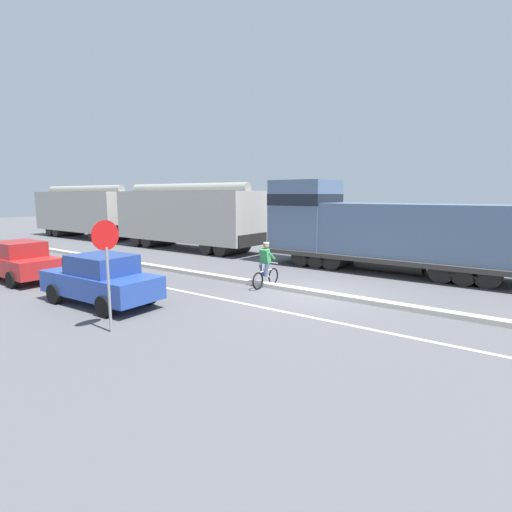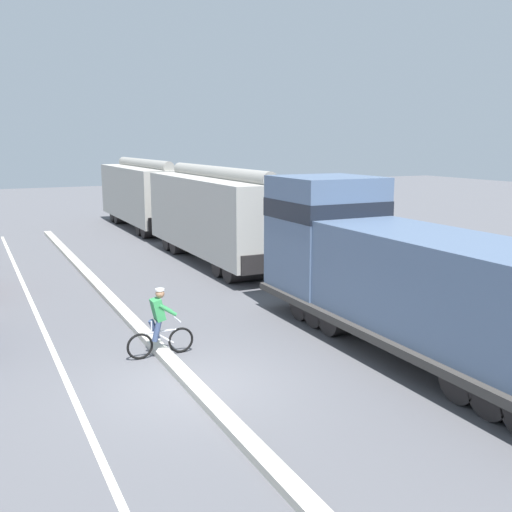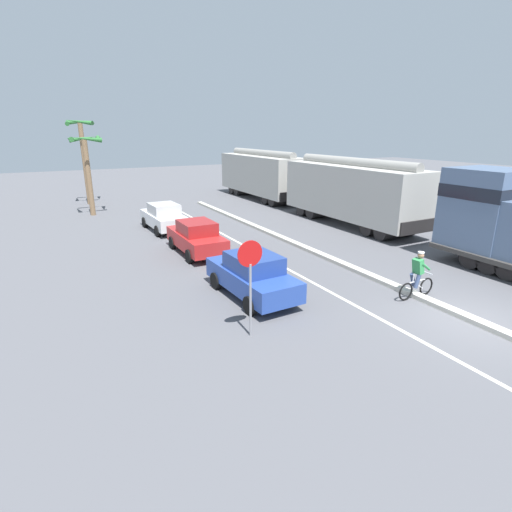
# 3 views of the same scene
# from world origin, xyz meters

# --- Properties ---
(ground_plane) EXTENTS (120.00, 120.00, 0.00)m
(ground_plane) POSITION_xyz_m (0.00, 0.00, 0.00)
(ground_plane) COLOR #56565B
(median_curb) EXTENTS (0.36, 36.00, 0.16)m
(median_curb) POSITION_xyz_m (0.00, 6.00, 0.08)
(median_curb) COLOR beige
(median_curb) RESTS_ON ground
(lane_stripe) EXTENTS (0.14, 36.00, 0.01)m
(lane_stripe) POSITION_xyz_m (-2.40, 6.00, 0.00)
(lane_stripe) COLOR silver
(lane_stripe) RESTS_ON ground
(locomotive) EXTENTS (3.10, 11.61, 4.20)m
(locomotive) POSITION_xyz_m (5.69, 0.00, 1.80)
(locomotive) COLOR slate
(locomotive) RESTS_ON ground
(hopper_car_lead) EXTENTS (2.90, 10.60, 4.18)m
(hopper_car_lead) POSITION_xyz_m (5.69, 12.16, 2.08)
(hopper_car_lead) COLOR #ADAAA2
(hopper_car_lead) RESTS_ON ground
(hopper_car_middle) EXTENTS (2.90, 10.60, 4.18)m
(hopper_car_middle) POSITION_xyz_m (5.69, 23.76, 2.08)
(hopper_car_middle) COLOR #A9A69E
(hopper_car_middle) RESTS_ON ground
(parked_car_blue) EXTENTS (1.95, 4.26, 1.62)m
(parked_car_blue) POSITION_xyz_m (-5.14, 4.92, 0.82)
(parked_car_blue) COLOR #28479E
(parked_car_blue) RESTS_ON ground
(parked_car_red) EXTENTS (1.85, 4.21, 1.62)m
(parked_car_red) POSITION_xyz_m (-5.05, 10.89, 0.82)
(parked_car_red) COLOR red
(parked_car_red) RESTS_ON ground
(cyclist) EXTENTS (1.71, 0.48, 1.71)m
(cyclist) POSITION_xyz_m (-0.05, 2.04, 0.82)
(cyclist) COLOR black
(cyclist) RESTS_ON ground
(stop_sign) EXTENTS (0.76, 0.08, 2.88)m
(stop_sign) POSITION_xyz_m (-6.53, 2.39, 2.02)
(stop_sign) COLOR gray
(stop_sign) RESTS_ON ground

